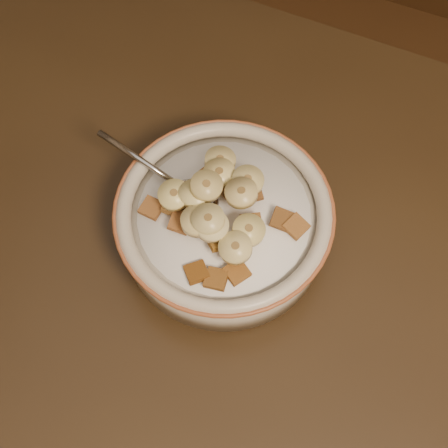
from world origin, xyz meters
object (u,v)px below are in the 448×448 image
at_px(chair, 339,60).
at_px(cereal_bowl, 224,226).
at_px(spoon, 196,197).
at_px(table, 214,366).

relative_size(chair, cereal_bowl, 5.11).
bearing_deg(cereal_bowl, spoon, 170.40).
bearing_deg(cereal_bowl, table, -70.97).
height_order(table, spoon, spoon).
bearing_deg(chair, table, -86.54).
bearing_deg(chair, cereal_bowl, -90.78).
height_order(chair, cereal_bowl, chair).
relative_size(table, cereal_bowl, 6.78).
height_order(table, cereal_bowl, cereal_bowl).
distance_m(table, spoon, 0.17).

